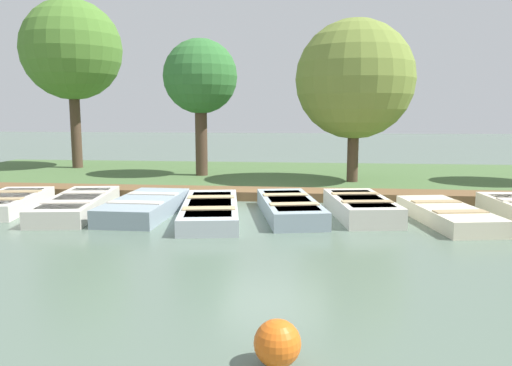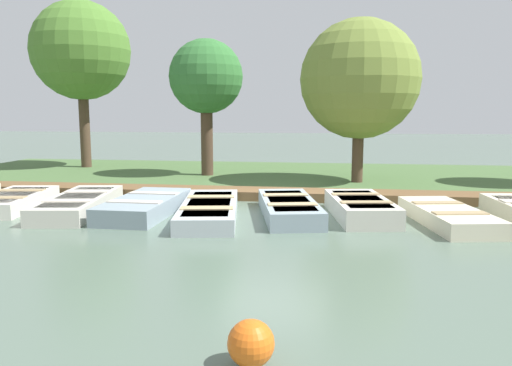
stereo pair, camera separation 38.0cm
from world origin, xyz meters
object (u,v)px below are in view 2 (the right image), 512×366
object	(u,v)px
rowboat_1	(12,201)
park_tree_center	(360,80)
rowboat_4	(209,209)
park_tree_left	(206,78)
rowboat_5	(289,207)
buoy	(251,343)
rowboat_2	(79,203)
rowboat_7	(448,215)
rowboat_3	(145,205)
rowboat_6	(360,207)
park_tree_far_left	(81,51)

from	to	relation	value
rowboat_1	park_tree_center	size ratio (longest dim) A/B	0.58
rowboat_4	park_tree_left	size ratio (longest dim) A/B	0.80
rowboat_5	park_tree_left	size ratio (longest dim) A/B	0.71
rowboat_4	buoy	bearing A→B (deg)	7.35
rowboat_2	rowboat_4	distance (m)	3.08
rowboat_5	rowboat_2	bearing A→B (deg)	-99.77
rowboat_4	rowboat_7	bearing A→B (deg)	81.40
rowboat_3	park_tree_left	world-z (taller)	park_tree_left
rowboat_2	park_tree_center	xyz separation A→B (m)	(-4.64, 6.46, 2.99)
rowboat_4	rowboat_5	xyz separation A→B (m)	(-0.35, 1.68, 0.02)
buoy	park_tree_left	size ratio (longest dim) A/B	0.09
rowboat_5	rowboat_7	distance (m)	3.26
rowboat_6	park_tree_center	world-z (taller)	park_tree_center
rowboat_2	rowboat_1	bearing A→B (deg)	-103.22
rowboat_1	rowboat_3	distance (m)	3.33
park_tree_far_left	rowboat_2	bearing A→B (deg)	25.56
buoy	park_tree_left	xyz separation A→B (m)	(-11.92, -3.29, 3.10)
rowboat_7	park_tree_far_left	bearing A→B (deg)	-133.32
rowboat_1	rowboat_7	bearing A→B (deg)	79.58
rowboat_6	park_tree_center	size ratio (longest dim) A/B	0.56
rowboat_3	rowboat_7	size ratio (longest dim) A/B	0.99
rowboat_7	rowboat_1	bearing A→B (deg)	-101.98
rowboat_3	rowboat_6	xyz separation A→B (m)	(-0.32, 4.71, 0.02)
rowboat_2	park_tree_left	distance (m)	6.64
rowboat_7	park_tree_far_left	size ratio (longest dim) A/B	0.48
rowboat_7	park_tree_center	size ratio (longest dim) A/B	0.61
rowboat_7	buoy	distance (m)	6.92
rowboat_1	buoy	size ratio (longest dim) A/B	6.68
rowboat_7	park_tree_center	distance (m)	5.83
buoy	rowboat_5	bearing A→B (deg)	-178.61
rowboat_5	rowboat_6	bearing A→B (deg)	82.13
rowboat_6	rowboat_7	distance (m)	1.76
rowboat_4	rowboat_5	distance (m)	1.72
buoy	park_tree_center	xyz separation A→B (m)	(-10.94, 1.55, 2.96)
rowboat_1	rowboat_2	distance (m)	1.75
buoy	park_tree_center	bearing A→B (deg)	171.94
rowboat_3	rowboat_4	size ratio (longest dim) A/B	0.81
rowboat_3	park_tree_far_left	xyz separation A→B (m)	(-7.35, -5.08, 4.25)
rowboat_1	park_tree_left	distance (m)	7.16
rowboat_6	rowboat_3	bearing A→B (deg)	-95.34
rowboat_4	park_tree_far_left	distance (m)	10.83
rowboat_5	park_tree_far_left	world-z (taller)	park_tree_far_left
rowboat_1	rowboat_2	bearing A→B (deg)	76.41
rowboat_2	rowboat_7	xyz separation A→B (m)	(0.11, 8.00, -0.02)
rowboat_4	rowboat_7	distance (m)	4.93
park_tree_left	park_tree_far_left	bearing A→B (deg)	-108.20
rowboat_2	rowboat_3	bearing A→B (deg)	79.86
rowboat_1	park_tree_far_left	world-z (taller)	park_tree_far_left
rowboat_5	buoy	size ratio (longest dim) A/B	7.52
rowboat_2	rowboat_7	world-z (taller)	rowboat_2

